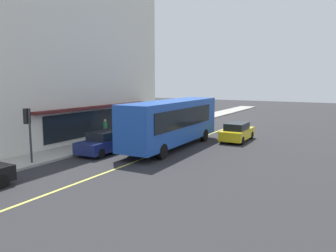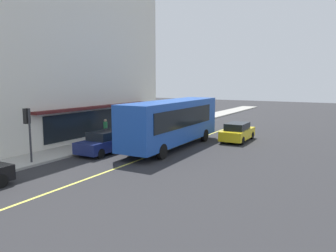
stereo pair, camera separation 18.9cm
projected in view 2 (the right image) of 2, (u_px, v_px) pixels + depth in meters
ground at (173, 148)px, 24.30m from camera, size 120.00×120.00×0.00m
sidewalk at (113, 140)px, 27.11m from camera, size 80.00×2.77×0.15m
lane_centre_stripe at (173, 148)px, 24.30m from camera, size 36.00×0.16×0.01m
storefront_building at (54, 55)px, 28.98m from camera, size 18.39×10.46×14.35m
bus at (173, 121)px, 24.12m from camera, size 11.17×2.77×3.50m
traffic_light at (28, 122)px, 19.14m from camera, size 0.30×0.52×3.20m
car_navy at (105, 142)px, 22.53m from camera, size 4.35×1.96×1.52m
car_yellow at (237, 132)px, 26.93m from camera, size 4.33×1.91×1.52m
pedestrian_mid_block at (145, 120)px, 30.94m from camera, size 0.34×0.34×1.78m
pedestrian_by_curb at (105, 127)px, 26.77m from camera, size 0.34×0.34×1.69m
pedestrian_waiting at (140, 119)px, 31.68m from camera, size 0.34×0.34×1.85m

